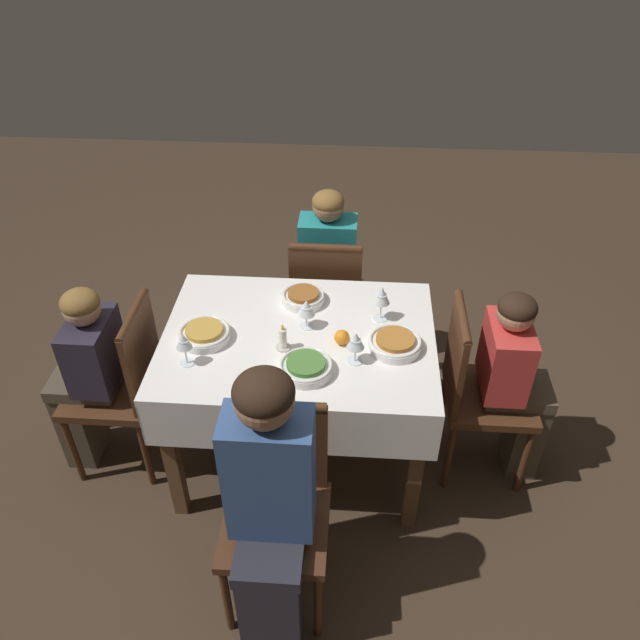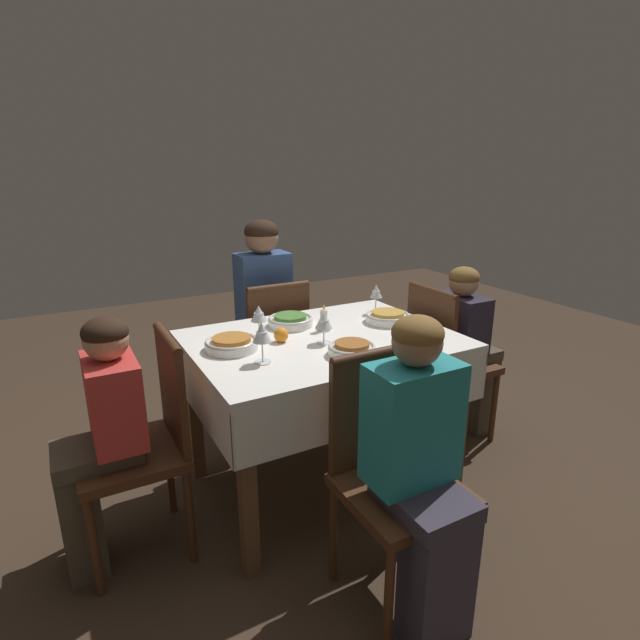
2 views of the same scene
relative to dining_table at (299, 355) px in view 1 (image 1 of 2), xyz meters
The scene contains 20 objects.
ground_plane 0.67m from the dining_table, ahead, with size 8.00×8.00×0.00m, color #3D2D21.
dining_table is the anchor object (origin of this frame).
chair_south 0.67m from the dining_table, 92.12° to the right, with size 0.40×0.40×0.91m.
chair_east 0.82m from the dining_table, ahead, with size 0.40×0.40×0.91m.
chair_north 0.68m from the dining_table, 82.73° to the left, with size 0.40×0.40×0.91m.
chair_west 0.82m from the dining_table, behind, with size 0.40×0.40×0.91m.
person_adult_denim 0.80m from the dining_table, 91.73° to the right, with size 0.30×0.34×1.24m.
person_child_red 0.98m from the dining_table, ahead, with size 0.33×0.30×1.01m.
person_child_teal 0.82m from the dining_table, 84.14° to the left, with size 0.30×0.33×1.09m.
person_child_dark 0.98m from the dining_table, behind, with size 0.33×0.30×1.01m.
bowl_south 0.27m from the dining_table, 76.83° to the right, with size 0.22×0.22×0.06m.
wine_glass_south 0.36m from the dining_table, 30.93° to the right, with size 0.07×0.07×0.15m.
bowl_east 0.44m from the dining_table, ahead, with size 0.23×0.23×0.06m.
wine_glass_east 0.45m from the dining_table, 22.61° to the left, with size 0.07×0.07×0.17m.
bowl_north 0.28m from the dining_table, 89.75° to the left, with size 0.20×0.20×0.06m.
wine_glass_north 0.22m from the dining_table, 65.33° to the left, with size 0.08×0.08×0.14m.
bowl_west 0.42m from the dining_table, behind, with size 0.22×0.22×0.06m.
wine_glass_west 0.53m from the dining_table, 154.51° to the right, with size 0.07×0.07×0.16m.
candle_centerpiece 0.19m from the dining_table, 122.43° to the right, with size 0.06×0.06×0.13m.
orange_fruit 0.24m from the dining_table, 11.38° to the right, with size 0.07×0.07×0.07m, color orange.
Camera 1 is at (0.24, -2.07, 2.49)m, focal length 35.00 mm.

